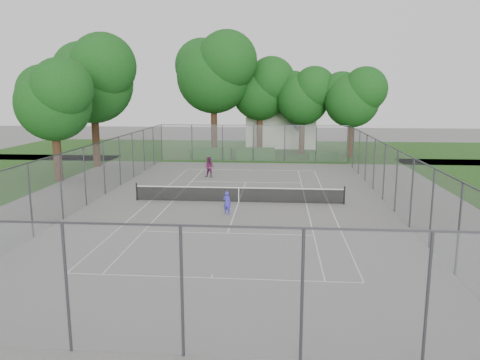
# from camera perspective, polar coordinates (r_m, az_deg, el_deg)

# --- Properties ---
(ground) EXTENTS (120.00, 120.00, 0.00)m
(ground) POSITION_cam_1_polar(r_m,az_deg,el_deg) (28.75, -0.16, -2.72)
(ground) COLOR slate
(ground) RESTS_ON ground
(grass_far) EXTENTS (60.00, 20.00, 0.00)m
(grass_far) POSITION_cam_1_polar(r_m,az_deg,el_deg) (54.33, 2.14, 3.70)
(grass_far) COLOR #1D4313
(grass_far) RESTS_ON ground
(court_markings) EXTENTS (11.03, 23.83, 0.01)m
(court_markings) POSITION_cam_1_polar(r_m,az_deg,el_deg) (28.75, -0.16, -2.71)
(court_markings) COLOR silver
(court_markings) RESTS_ON ground
(tennis_net) EXTENTS (12.87, 0.10, 1.10)m
(tennis_net) POSITION_cam_1_polar(r_m,az_deg,el_deg) (28.64, -0.16, -1.73)
(tennis_net) COLOR black
(tennis_net) RESTS_ON ground
(perimeter_fence) EXTENTS (18.08, 34.08, 3.52)m
(perimeter_fence) POSITION_cam_1_polar(r_m,az_deg,el_deg) (28.39, -0.16, 0.83)
(perimeter_fence) COLOR #38383D
(perimeter_fence) RESTS_ON ground
(tree_far_left) EXTENTS (8.98, 8.20, 12.91)m
(tree_far_left) POSITION_cam_1_polar(r_m,az_deg,el_deg) (50.83, -3.13, 13.23)
(tree_far_left) COLOR #331D12
(tree_far_left) RESTS_ON ground
(tree_far_midleft) EXTENTS (7.24, 6.61, 10.41)m
(tree_far_midleft) POSITION_cam_1_polar(r_m,az_deg,el_deg) (52.63, 2.56, 11.27)
(tree_far_midleft) COLOR #331D12
(tree_far_midleft) RESTS_ON ground
(tree_far_midright) EXTENTS (6.46, 5.90, 9.28)m
(tree_far_midright) POSITION_cam_1_polar(r_m,az_deg,el_deg) (50.91, 7.77, 10.32)
(tree_far_midright) COLOR #331D12
(tree_far_midright) RESTS_ON ground
(tree_far_right) EXTENTS (6.34, 5.79, 9.11)m
(tree_far_right) POSITION_cam_1_polar(r_m,az_deg,el_deg) (49.14, 13.62, 9.97)
(tree_far_right) COLOR #331D12
(tree_far_right) RESTS_ON ground
(tree_side_back) EXTENTS (8.07, 7.37, 11.61)m
(tree_side_back) POSITION_cam_1_polar(r_m,az_deg,el_deg) (43.77, -17.47, 11.97)
(tree_side_back) COLOR #331D12
(tree_side_back) RESTS_ON ground
(tree_side_front) EXTENTS (6.34, 5.79, 9.11)m
(tree_side_front) POSITION_cam_1_polar(r_m,az_deg,el_deg) (37.44, -21.75, 9.34)
(tree_side_front) COLOR #331D12
(tree_side_front) RESTS_ON ground
(hedge_left) EXTENTS (4.22, 1.27, 1.06)m
(hedge_left) POSITION_cam_1_polar(r_m,az_deg,el_deg) (47.29, -3.58, 3.26)
(hedge_left) COLOR #1B4B18
(hedge_left) RESTS_ON ground
(hedge_mid) EXTENTS (3.78, 1.08, 1.19)m
(hedge_mid) POSITION_cam_1_polar(r_m,az_deg,el_deg) (46.26, 1.94, 3.19)
(hedge_mid) COLOR #1B4B18
(hedge_mid) RESTS_ON ground
(hedge_right) EXTENTS (2.83, 1.04, 0.85)m
(hedge_right) POSITION_cam_1_polar(r_m,az_deg,el_deg) (46.79, 10.09, 2.91)
(hedge_right) COLOR #1B4B18
(hedge_right) RESTS_ON ground
(house) EXTENTS (8.14, 6.31, 10.13)m
(house) POSITION_cam_1_polar(r_m,az_deg,el_deg) (57.70, 5.00, 8.15)
(house) COLOR silver
(house) RESTS_ON ground
(girl_player) EXTENTS (0.56, 0.47, 1.30)m
(girl_player) POSITION_cam_1_polar(r_m,az_deg,el_deg) (25.86, -1.59, -2.80)
(girl_player) COLOR #3D35C9
(girl_player) RESTS_ON ground
(woman_player) EXTENTS (0.92, 0.79, 1.62)m
(woman_player) POSITION_cam_1_polar(r_m,az_deg,el_deg) (36.98, -3.76, 1.59)
(woman_player) COLOR #64214A
(woman_player) RESTS_ON ground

